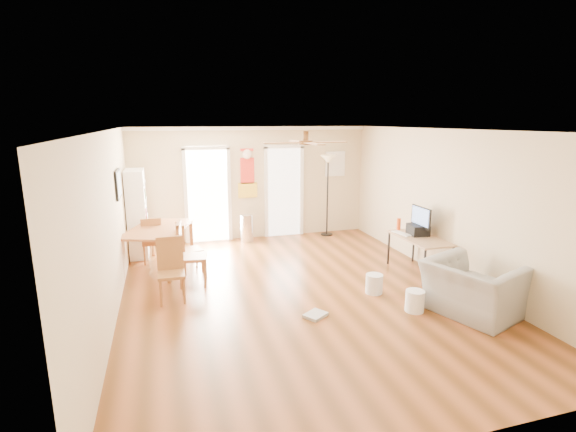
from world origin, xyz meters
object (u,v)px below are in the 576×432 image
object	(u,v)px
dining_chair_right_a	(190,247)
wastebasket_a	(374,284)
wastebasket_b	(415,301)
bookshelf	(137,213)
dining_chair_far	(152,240)
printer	(418,230)
torchiere_lamp	(327,196)
dining_table	(159,248)
computer_desk	(419,255)
dining_chair_right_b	(193,254)
armchair	(473,289)
trash_can	(247,228)
dining_chair_near	(171,271)

from	to	relation	value
dining_chair_right_a	wastebasket_a	distance (m)	3.36
wastebasket_b	bookshelf	bearing A→B (deg)	135.32
dining_chair_far	wastebasket_b	size ratio (longest dim) A/B	2.85
printer	wastebasket_b	distance (m)	1.97
torchiere_lamp	dining_chair_far	bearing A→B (deg)	-167.23
printer	dining_table	bearing A→B (deg)	170.34
torchiere_lamp	wastebasket_b	size ratio (longest dim) A/B	6.09
dining_table	torchiere_lamp	distance (m)	4.16
bookshelf	computer_desk	size ratio (longest dim) A/B	1.41
dining_chair_right_b	armchair	bearing A→B (deg)	-114.31
dining_chair_right_a	printer	distance (m)	4.21
bookshelf	trash_can	bearing A→B (deg)	19.12
torchiere_lamp	wastebasket_a	world-z (taller)	torchiere_lamp
dining_chair_far	trash_can	size ratio (longest dim) A/B	1.45
dining_table	dining_chair_far	world-z (taller)	dining_chair_far
bookshelf	dining_chair_near	size ratio (longest dim) A/B	1.82
dining_chair_near	computer_desk	world-z (taller)	dining_chair_near
trash_can	computer_desk	bearing A→B (deg)	-48.38
printer	wastebasket_a	size ratio (longest dim) A/B	1.17
computer_desk	printer	distance (m)	0.47
dining_chair_far	torchiere_lamp	world-z (taller)	torchiere_lamp
dining_table	dining_chair_near	xyz separation A→B (m)	(0.18, -1.62, 0.10)
dining_chair_near	trash_can	world-z (taller)	dining_chair_near
printer	dining_chair_right_b	bearing A→B (deg)	-178.34
dining_table	dining_chair_near	distance (m)	1.63
dining_chair_far	wastebasket_a	xyz separation A→B (m)	(3.45, -2.64, -0.30)
dining_table	dining_chair_near	size ratio (longest dim) A/B	1.60
dining_chair_right_b	trash_can	xyz separation A→B (m)	(1.37, 2.34, -0.23)
dining_chair_right_b	trash_can	size ratio (longest dim) A/B	1.74
computer_desk	dining_chair_far	bearing A→B (deg)	156.58
dining_chair_far	wastebasket_b	world-z (taller)	dining_chair_far
torchiere_lamp	computer_desk	xyz separation A→B (m)	(0.63, -2.94, -0.63)
dining_chair_far	wastebasket_b	distance (m)	5.05
dining_chair_near	dining_chair_far	world-z (taller)	dining_chair_near
dining_chair_far	wastebasket_a	size ratio (longest dim) A/B	2.88
dining_chair_right_b	armchair	world-z (taller)	dining_chair_right_b
torchiere_lamp	printer	distance (m)	2.86
dining_chair_far	wastebasket_a	bearing A→B (deg)	141.06
dining_chair_right_a	dining_chair_far	xyz separation A→B (m)	(-0.68, 0.76, -0.01)
dining_chair_far	armchair	distance (m)	5.79
dining_chair_right_a	trash_can	bearing A→B (deg)	-53.52
dining_chair_far	computer_desk	size ratio (longest dim) A/B	0.72
armchair	dining_chair_right_b	bearing A→B (deg)	38.74
dining_chair_far	dining_table	bearing A→B (deg)	106.25
dining_chair_right_a	armchair	distance (m)	4.78
dining_chair_right_b	wastebasket_b	size ratio (longest dim) A/B	3.42
torchiere_lamp	trash_can	bearing A→B (deg)	179.92
bookshelf	trash_can	distance (m)	2.43
trash_can	wastebasket_b	bearing A→B (deg)	-69.14
dining_chair_near	dining_table	bearing A→B (deg)	96.35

